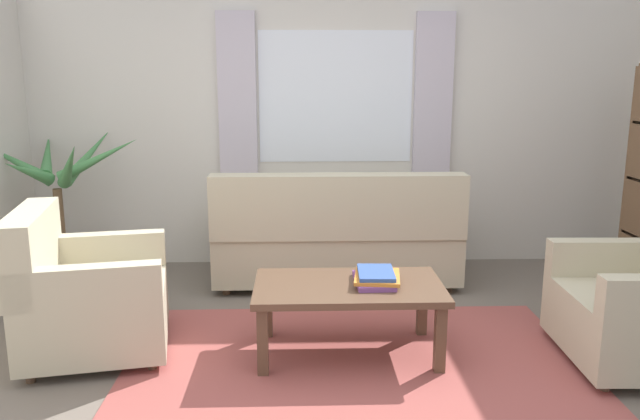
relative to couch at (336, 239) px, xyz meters
name	(u,v)px	position (x,y,z in m)	size (l,w,h in m)	color
ground_plane	(357,376)	(0.02, -1.59, -0.37)	(6.24, 6.24, 0.00)	#6B6056
wall_back	(335,115)	(0.02, 0.67, 0.93)	(5.32, 0.12, 2.60)	silver
window_with_curtains	(336,97)	(0.02, 0.59, 1.08)	(1.98, 0.07, 1.40)	white
area_rug	(357,375)	(0.02, -1.59, -0.36)	(2.63, 2.01, 0.01)	#9E4C47
couch	(336,239)	(0.00, 0.00, 0.00)	(1.90, 0.82, 0.92)	#BCB293
armchair_left	(85,296)	(-1.57, -1.23, -0.01)	(0.96, 0.98, 0.88)	#BCB293
coffee_table	(348,293)	(0.00, -1.31, 0.01)	(1.10, 0.64, 0.44)	brown
book_stack_on_table	(375,277)	(0.15, -1.30, 0.11)	(0.30, 0.34, 0.07)	#7F478C
potted_plant	(62,215)	(-2.17, 0.12, 0.18)	(1.26, 1.12, 1.23)	#9E6B4C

